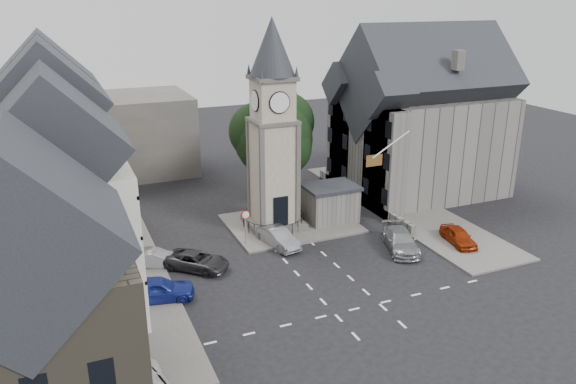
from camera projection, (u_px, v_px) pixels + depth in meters
name	position (u px, v px, depth m)	size (l,w,h in m)	color
ground	(317.00, 269.00, 38.16)	(120.00, 120.00, 0.00)	black
pavement_west	(116.00, 264.00, 38.75)	(6.00, 30.00, 0.14)	#595651
pavement_east	(400.00, 206.00, 49.50)	(6.00, 26.00, 0.14)	#595651
central_island	(291.00, 223.00, 45.63)	(10.00, 8.00, 0.16)	#595651
road_markings	(357.00, 309.00, 33.38)	(20.00, 8.00, 0.01)	silver
clock_tower	(273.00, 128.00, 42.41)	(4.86, 4.86, 16.25)	#4C4944
stone_shelter	(330.00, 203.00, 45.92)	(4.30, 3.30, 3.08)	#605C58
town_tree	(273.00, 127.00, 47.87)	(7.20, 7.20, 10.80)	black
warning_sign_post	(246.00, 221.00, 41.03)	(0.70, 0.19, 2.85)	black
terrace_pink	(53.00, 144.00, 44.17)	(8.10, 7.60, 12.80)	#D69493
terrace_cream	(56.00, 171.00, 37.22)	(8.10, 7.60, 12.80)	beige
terrace_tudor	(61.00, 218.00, 30.40)	(8.10, 7.60, 12.00)	silver
building_sw_stone	(33.00, 322.00, 22.31)	(8.60, 7.60, 10.40)	#4D4839
backdrop_west	(91.00, 138.00, 56.74)	(20.00, 10.00, 8.00)	#4C4944
east_building	(419.00, 126.00, 51.37)	(14.40, 11.40, 12.60)	#605C58
east_boundary_wall	(361.00, 199.00, 50.08)	(0.40, 16.00, 0.90)	#605C58
flagpole	(391.00, 144.00, 42.25)	(3.68, 0.10, 2.74)	white
car_west_blue	(157.00, 289.00, 34.00)	(1.82, 4.51, 1.54)	navy
car_west_silver	(154.00, 258.00, 38.33)	(1.33, 3.80, 1.25)	#94969B
car_west_grey	(197.00, 261.00, 37.99)	(2.06, 4.47, 1.24)	#2C2C2E
car_island_silver	(278.00, 238.00, 41.47)	(1.45, 4.15, 1.37)	gray
car_island_east	(400.00, 240.00, 40.93)	(2.00, 4.91, 1.43)	gray
car_east_red	(458.00, 236.00, 41.81)	(1.52, 3.78, 1.29)	maroon
pedestrian	(395.00, 202.00, 48.07)	(0.65, 0.42, 1.78)	beige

